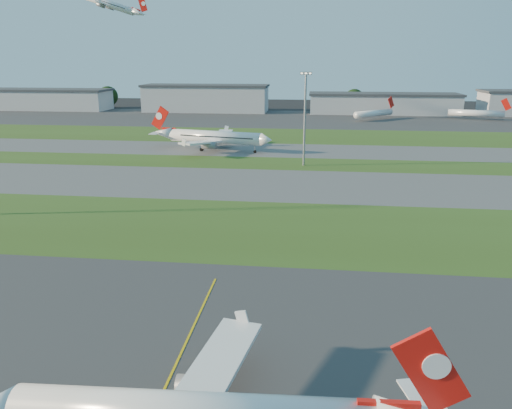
# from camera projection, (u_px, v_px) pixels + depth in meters

# --- Properties ---
(grass_strip_a) EXTENTS (300.00, 34.00, 0.01)m
(grass_strip_a) POSITION_uv_depth(u_px,v_px,m) (212.00, 227.00, 89.94)
(grass_strip_a) COLOR #364E1A
(grass_strip_a) RESTS_ON ground
(taxiway_a) EXTENTS (300.00, 32.00, 0.01)m
(taxiway_a) POSITION_uv_depth(u_px,v_px,m) (239.00, 183.00, 121.40)
(taxiway_a) COLOR #515154
(taxiway_a) RESTS_ON ground
(grass_strip_b) EXTENTS (300.00, 18.00, 0.01)m
(grass_strip_b) POSITION_uv_depth(u_px,v_px,m) (252.00, 163.00, 145.23)
(grass_strip_b) COLOR #364E1A
(grass_strip_b) RESTS_ON ground
(taxiway_b) EXTENTS (300.00, 26.00, 0.01)m
(taxiway_b) POSITION_uv_depth(u_px,v_px,m) (260.00, 150.00, 166.21)
(taxiway_b) COLOR #515154
(taxiway_b) RESTS_ON ground
(grass_strip_c) EXTENTS (300.00, 40.00, 0.01)m
(grass_strip_c) POSITION_uv_depth(u_px,v_px,m) (269.00, 135.00, 197.67)
(grass_strip_c) COLOR #364E1A
(grass_strip_c) RESTS_ON ground
(apron_far) EXTENTS (400.00, 80.00, 0.01)m
(apron_far) POSITION_uv_depth(u_px,v_px,m) (280.00, 118.00, 254.87)
(apron_far) COLOR #333335
(apron_far) RESTS_ON ground
(airliner_taxiing) EXTENTS (39.28, 32.95, 12.44)m
(airliner_taxiing) POSITION_uv_depth(u_px,v_px,m) (214.00, 137.00, 163.85)
(airliner_taxiing) COLOR white
(airliner_taxiing) RESTS_ON ground
(airliner_departing) EXTENTS (32.57, 27.64, 10.17)m
(airliner_departing) POSITION_uv_depth(u_px,v_px,m) (108.00, 4.00, 231.48)
(airliner_departing) COLOR white
(mini_jet_near) EXTENTS (21.78, 21.12, 9.48)m
(mini_jet_near) POSITION_uv_depth(u_px,v_px,m) (374.00, 113.00, 247.47)
(mini_jet_near) COLOR white
(mini_jet_near) RESTS_ON ground
(mini_jet_far) EXTENTS (27.86, 10.63, 9.48)m
(mini_jet_far) POSITION_uv_depth(u_px,v_px,m) (476.00, 113.00, 248.15)
(mini_jet_far) COLOR white
(mini_jet_far) RESTS_ON ground
(light_mast_centre) EXTENTS (3.20, 0.70, 25.80)m
(light_mast_centre) POSITION_uv_depth(u_px,v_px,m) (305.00, 113.00, 137.49)
(light_mast_centre) COLOR gray
(light_mast_centre) RESTS_ON ground
(hangar_far_west) EXTENTS (91.80, 23.00, 12.20)m
(hangar_far_west) POSITION_uv_depth(u_px,v_px,m) (34.00, 99.00, 298.65)
(hangar_far_west) COLOR #A9ABB1
(hangar_far_west) RESTS_ON ground
(hangar_west) EXTENTS (71.40, 23.00, 15.20)m
(hangar_west) POSITION_uv_depth(u_px,v_px,m) (206.00, 98.00, 286.41)
(hangar_west) COLOR #A9ABB1
(hangar_west) RESTS_ON ground
(hangar_east) EXTENTS (81.60, 23.00, 11.20)m
(hangar_east) POSITION_uv_depth(u_px,v_px,m) (383.00, 103.00, 275.70)
(hangar_east) COLOR #A9ABB1
(hangar_east) RESTS_ON ground
(tree_west) EXTENTS (12.10, 12.10, 13.20)m
(tree_west) POSITION_uv_depth(u_px,v_px,m) (108.00, 96.00, 308.17)
(tree_west) COLOR black
(tree_west) RESTS_ON ground
(tree_mid_west) EXTENTS (9.90, 9.90, 10.80)m
(tree_mid_west) POSITION_uv_depth(u_px,v_px,m) (251.00, 100.00, 294.58)
(tree_mid_west) COLOR black
(tree_mid_west) RESTS_ON ground
(tree_mid_east) EXTENTS (11.55, 11.55, 12.60)m
(tree_mid_east) POSITION_uv_depth(u_px,v_px,m) (354.00, 99.00, 290.41)
(tree_mid_east) COLOR black
(tree_mid_east) RESTS_ON ground
(tree_east) EXTENTS (10.45, 10.45, 11.40)m
(tree_east) POSITION_uv_depth(u_px,v_px,m) (490.00, 102.00, 280.24)
(tree_east) COLOR black
(tree_east) RESTS_ON ground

